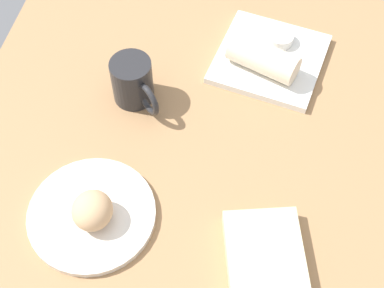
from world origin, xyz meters
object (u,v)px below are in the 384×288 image
Objects in this scene: coffee_mug at (133,82)px; round_plate at (92,214)px; scone_pastry at (92,210)px; sauce_cup at (281,38)px; breakfast_wrap at (263,58)px; book_stack at (266,264)px; square_plate at (270,59)px.

round_plate is at bearing 178.19° from coffee_mug.
scone_pastry is 56.20cm from sauce_cup.
coffee_mug reaches higher than sauce_cup.
sauce_cup is 9.13cm from breakfast_wrap.
square_plate is at bearing 5.73° from book_stack.
scone_pastry is at bearing 149.41° from square_plate.
round_plate is at bearing 148.05° from square_plate.
coffee_mug is at bearing -1.81° from round_plate.
breakfast_wrap is (-3.74, 1.32, 3.89)cm from square_plate.
round_plate is 55.93cm from sauce_cup.
book_stack reaches higher than square_plate.
round_plate is 4.09× the size of sauce_cup.
round_plate is 3.84cm from scone_pastry.
scone_pastry reaches higher than sauce_cup.
breakfast_wrap is (40.42, -24.78, 0.35)cm from scone_pastry.
square_plate is at bearing 0.87° from breakfast_wrap.
square_plate is 30.55cm from coffee_mug.
square_plate is at bearing 160.54° from sauce_cup.
square_plate is 5.34cm from sauce_cup.
round_plate is at bearing 167.33° from breakfast_wrap.
coffee_mug is (-15.27, 26.12, 4.24)cm from square_plate.
scone_pastry is at bearing 168.81° from breakfast_wrap.
scone_pastry is (-0.86, -0.90, 3.63)cm from round_plate.
book_stack is at bearing -151.72° from breakfast_wrap.
book_stack is at bearing -96.48° from round_plate.
round_plate is at bearing 46.50° from scone_pastry.
breakfast_wrap is at bearing 7.95° from book_stack.
square_plate is 1.50× the size of breakfast_wrap.
square_plate is 5.56cm from breakfast_wrap.
breakfast_wrap is at bearing 160.54° from sauce_cup.
round_plate is 47.34cm from breakfast_wrap.
coffee_mug is at bearing 120.31° from square_plate.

